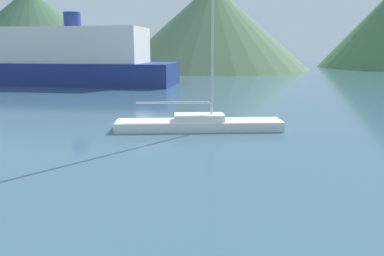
# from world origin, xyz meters

# --- Properties ---
(sailboat_inner) EXTENTS (8.31, 2.36, 10.19)m
(sailboat_inner) POSITION_xyz_m (-0.71, 19.26, 0.38)
(sailboat_inner) COLOR white
(sailboat_inner) RESTS_ON ground_plane
(ferry_distant) EXTENTS (22.83, 9.46, 7.72)m
(ferry_distant) POSITION_xyz_m (-15.13, 42.38, 2.70)
(ferry_distant) COLOR navy
(ferry_distant) RESTS_ON ground_plane
(hill_west) EXTENTS (38.58, 38.58, 16.23)m
(hill_west) POSITION_xyz_m (-38.24, 82.02, 8.12)
(hill_west) COLOR #38563D
(hill_west) RESTS_ON ground_plane
(hill_central) EXTENTS (35.72, 35.72, 15.44)m
(hill_central) POSITION_xyz_m (0.09, 72.69, 7.72)
(hill_central) COLOR #4C6647
(hill_central) RESTS_ON ground_plane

